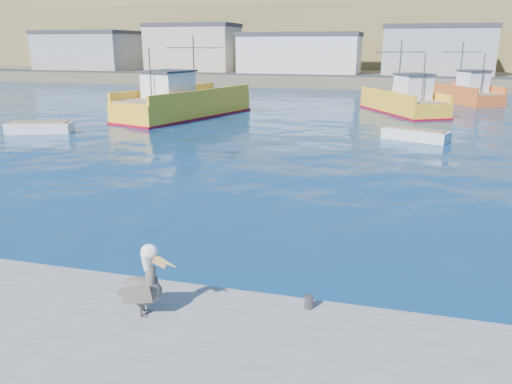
# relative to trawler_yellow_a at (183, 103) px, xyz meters

# --- Properties ---
(ground) EXTENTS (260.00, 260.00, 0.00)m
(ground) POSITION_rel_trawler_yellow_a_xyz_m (12.76, -26.51, -1.15)
(ground) COLOR #06234E
(ground) RESTS_ON ground
(dock_bollards) EXTENTS (36.20, 0.20, 0.30)m
(dock_bollards) POSITION_rel_trawler_yellow_a_xyz_m (13.36, -29.91, -0.50)
(dock_bollards) COLOR #4C4C4C
(dock_bollards) RESTS_ON dock
(far_shore) EXTENTS (200.00, 81.00, 24.00)m
(far_shore) POSITION_rel_trawler_yellow_a_xyz_m (12.77, 82.70, 7.82)
(far_shore) COLOR brown
(far_shore) RESTS_ON ground
(trawler_yellow_a) EXTENTS (8.39, 14.11, 6.78)m
(trawler_yellow_a) POSITION_rel_trawler_yellow_a_xyz_m (0.00, 0.00, 0.00)
(trawler_yellow_a) COLOR yellow
(trawler_yellow_a) RESTS_ON ground
(trawler_yellow_b) EXTENTS (8.03, 10.71, 6.38)m
(trawler_yellow_b) POSITION_rel_trawler_yellow_a_xyz_m (18.21, 7.46, -0.17)
(trawler_yellow_b) COLOR yellow
(trawler_yellow_b) RESTS_ON ground
(boat_orange) EXTENTS (7.37, 9.58, 6.18)m
(boat_orange) POSITION_rel_trawler_yellow_a_xyz_m (24.51, 17.71, -0.09)
(boat_orange) COLOR #D55A21
(boat_orange) RESTS_ON ground
(skiff_left) EXTENTS (4.63, 2.81, 0.95)m
(skiff_left) POSITION_rel_trawler_yellow_a_xyz_m (-6.65, -9.91, -0.85)
(skiff_left) COLOR silver
(skiff_left) RESTS_ON ground
(skiff_mid) EXTENTS (4.41, 2.98, 0.91)m
(skiff_mid) POSITION_rel_trawler_yellow_a_xyz_m (18.80, -5.87, -0.86)
(skiff_mid) COLOR silver
(skiff_mid) RESTS_ON ground
(pelican) EXTENTS (1.31, 0.66, 1.62)m
(pelican) POSITION_rel_trawler_yellow_a_xyz_m (12.45, -31.09, 0.04)
(pelican) COLOR #595451
(pelican) RESTS_ON dock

